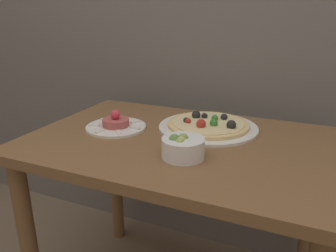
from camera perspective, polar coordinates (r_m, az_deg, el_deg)
name	(u,v)px	position (r m, az deg, el deg)	size (l,w,h in m)	color
dining_table	(179,171)	(1.19, 1.95, -7.82)	(1.05, 0.71, 0.75)	brown
pizza_plate	(208,125)	(1.24, 7.01, 0.12)	(0.37, 0.37, 0.05)	white
tartare_plate	(116,125)	(1.25, -9.06, 0.19)	(0.23, 0.23, 0.07)	white
small_bowl	(183,147)	(0.99, 2.57, -3.68)	(0.13, 0.13, 0.07)	white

